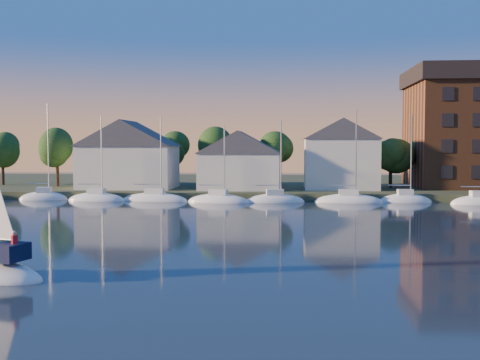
# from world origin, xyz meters

# --- Properties ---
(ground) EXTENTS (260.00, 260.00, 0.00)m
(ground) POSITION_xyz_m (0.00, 0.00, 0.00)
(ground) COLOR black
(ground) RESTS_ON ground
(shoreline_land) EXTENTS (160.00, 50.00, 2.00)m
(shoreline_land) POSITION_xyz_m (0.00, 75.00, 0.00)
(shoreline_land) COLOR #334125
(shoreline_land) RESTS_ON ground
(wooden_dock) EXTENTS (120.00, 3.00, 1.00)m
(wooden_dock) POSITION_xyz_m (0.00, 52.00, 0.00)
(wooden_dock) COLOR brown
(wooden_dock) RESTS_ON ground
(clubhouse_west) EXTENTS (13.65, 9.45, 9.64)m
(clubhouse_west) POSITION_xyz_m (-22.00, 58.00, 5.93)
(clubhouse_west) COLOR white
(clubhouse_west) RESTS_ON shoreline_land
(clubhouse_centre) EXTENTS (11.55, 8.40, 8.08)m
(clubhouse_centre) POSITION_xyz_m (-6.00, 57.00, 5.13)
(clubhouse_centre) COLOR white
(clubhouse_centre) RESTS_ON shoreline_land
(clubhouse_east) EXTENTS (10.50, 8.40, 9.80)m
(clubhouse_east) POSITION_xyz_m (8.00, 59.00, 6.00)
(clubhouse_east) COLOR white
(clubhouse_east) RESTS_ON shoreline_land
(tree_line) EXTENTS (93.40, 5.40, 8.90)m
(tree_line) POSITION_xyz_m (2.00, 63.00, 7.18)
(tree_line) COLOR #372619
(tree_line) RESTS_ON shoreline_land
(moored_fleet) EXTENTS (87.50, 2.40, 12.05)m
(moored_fleet) POSITION_xyz_m (0.00, 49.00, 0.10)
(moored_fleet) COLOR white
(moored_fleet) RESTS_ON ground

